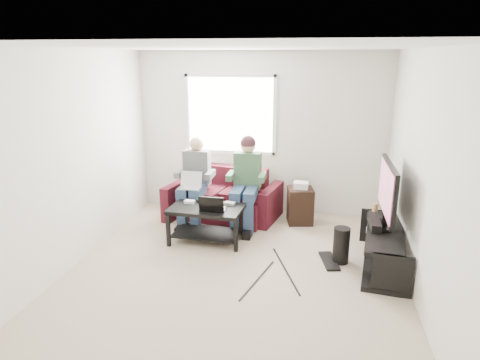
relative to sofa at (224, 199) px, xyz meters
name	(u,v)px	position (x,y,z in m)	size (l,w,h in m)	color
floor	(234,274)	(0.52, -1.82, -0.30)	(4.50, 4.50, 0.00)	tan
ceiling	(233,47)	(0.52, -1.82, 2.30)	(4.50, 4.50, 0.00)	white
wall_back	(261,134)	(0.52, 0.43, 1.00)	(4.50, 4.50, 0.00)	silver
wall_front	(162,260)	(0.52, -4.07, 1.00)	(4.50, 4.50, 0.00)	silver
wall_left	(70,161)	(-1.48, -1.82, 1.00)	(4.50, 4.50, 0.00)	silver
wall_right	(423,178)	(2.52, -1.82, 1.00)	(4.50, 4.50, 0.00)	silver
window	(230,115)	(0.02, 0.42, 1.30)	(1.48, 0.04, 1.28)	white
sofa	(224,199)	(0.00, 0.00, 0.00)	(1.84, 1.06, 0.79)	#48121F
person_left	(195,178)	(-0.40, -0.28, 0.42)	(0.40, 0.71, 1.32)	#334D71
person_right	(246,176)	(0.40, -0.26, 0.48)	(0.40, 0.71, 1.36)	#334D71
laptop_silver	(190,184)	(-0.40, -0.53, 0.39)	(0.32, 0.22, 0.24)	silver
coffee_table	(207,216)	(-0.04, -0.94, 0.07)	(1.04, 0.68, 0.50)	black
laptop_black	(213,201)	(0.08, -1.02, 0.32)	(0.34, 0.24, 0.24)	black
controller_a	(189,202)	(-0.32, -0.82, 0.22)	(0.14, 0.09, 0.04)	silver
controller_b	(203,201)	(-0.14, -0.76, 0.22)	(0.14, 0.09, 0.04)	black
controller_c	(230,204)	(0.26, -0.79, 0.22)	(0.14, 0.09, 0.04)	gray
tv_stand	(383,250)	(2.29, -1.28, -0.08)	(0.63, 1.50, 0.48)	black
tv	(387,191)	(2.29, -1.18, 0.64)	(0.12, 1.10, 0.81)	black
soundbar	(374,222)	(2.17, -1.18, 0.23)	(0.12, 0.50, 0.10)	black
drink_cup	(375,208)	(2.24, -0.65, 0.24)	(0.08, 0.08, 0.12)	tan
console_white	(388,259)	(2.29, -1.68, -0.01)	(0.30, 0.22, 0.06)	silver
console_grey	(381,234)	(2.29, -0.98, 0.00)	(0.34, 0.26, 0.08)	gray
console_black	(384,246)	(2.29, -1.33, -0.01)	(0.38, 0.30, 0.07)	black
subwoofer	(341,245)	(1.78, -1.28, -0.07)	(0.20, 0.20, 0.46)	black
keyboard_floor	(329,261)	(1.65, -1.30, -0.28)	(0.17, 0.50, 0.03)	black
end_table	(300,205)	(1.21, -0.02, 0.00)	(0.38, 0.38, 0.66)	black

